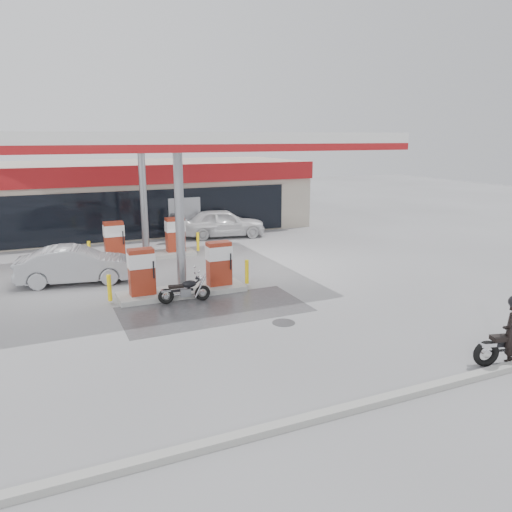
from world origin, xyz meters
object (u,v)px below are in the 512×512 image
at_px(biker_main, 511,333).
at_px(hatchback_silver, 76,265).
at_px(pump_island_far, 146,243).
at_px(parked_car_right, 218,221).
at_px(pump_island_near, 182,275).
at_px(sedan_white, 223,223).
at_px(parked_motorcycle, 185,291).
at_px(attendant, 174,228).

height_order(biker_main, hatchback_silver, biker_main).
relative_size(pump_island_far, parked_car_right, 1.41).
xyz_separation_m(pump_island_near, hatchback_silver, (-3.30, 3.02, -0.00)).
distance_m(pump_island_far, sedan_white, 5.92).
bearing_deg(parked_motorcycle, sedan_white, 69.72).
distance_m(pump_island_far, biker_main, 15.84).
relative_size(parked_motorcycle, parked_car_right, 0.49).
xyz_separation_m(biker_main, hatchback_silver, (-9.04, 11.78, -0.13)).
distance_m(pump_island_far, parked_motorcycle, 6.92).
height_order(pump_island_far, attendant, pump_island_far).
bearing_deg(attendant, pump_island_far, 166.89).
bearing_deg(pump_island_far, attendant, 53.53).
bearing_deg(attendant, hatchback_silver, 160.48).
relative_size(biker_main, sedan_white, 0.36).
relative_size(pump_island_near, pump_island_far, 1.00).
xyz_separation_m(attendant, hatchback_silver, (-5.37, -5.78, -0.08)).
bearing_deg(parked_motorcycle, attendant, 83.74).
xyz_separation_m(parked_motorcycle, sedan_white, (5.13, 10.11, 0.38)).
bearing_deg(hatchback_silver, parked_car_right, -36.45).
relative_size(sedan_white, hatchback_silver, 1.08).
bearing_deg(biker_main, attendant, -109.58).
bearing_deg(biker_main, parked_car_right, -120.71).
bearing_deg(hatchback_silver, sedan_white, -43.39).
height_order(pump_island_near, attendant, pump_island_near).
bearing_deg(pump_island_near, parked_motorcycle, -99.53).
xyz_separation_m(pump_island_far, biker_main, (5.74, -14.76, 0.13)).
relative_size(pump_island_far, parked_motorcycle, 2.89).
distance_m(sedan_white, parked_car_right, 2.31).
bearing_deg(attendant, biker_main, -144.83).
distance_m(biker_main, parked_car_right, 20.19).
bearing_deg(biker_main, pump_island_far, -100.13).
distance_m(parked_motorcycle, sedan_white, 11.35).
xyz_separation_m(biker_main, attendant, (-3.67, 17.56, -0.05)).
xyz_separation_m(pump_island_far, hatchback_silver, (-3.30, -2.98, -0.00)).
relative_size(parked_motorcycle, attendant, 1.13).
relative_size(biker_main, hatchback_silver, 0.39).
distance_m(biker_main, hatchback_silver, 14.85).
relative_size(sedan_white, parked_car_right, 1.27).
distance_m(pump_island_near, pump_island_far, 6.00).
xyz_separation_m(parked_motorcycle, parked_car_right, (5.66, 12.34, 0.10)).
height_order(pump_island_near, biker_main, pump_island_near).
height_order(sedan_white, attendant, sedan_white).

